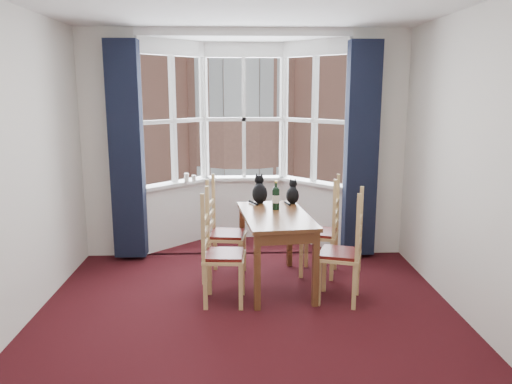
{
  "coord_description": "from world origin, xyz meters",
  "views": [
    {
      "loc": [
        -0.07,
        -3.94,
        2.08
      ],
      "look_at": [
        0.1,
        1.05,
        1.05
      ],
      "focal_mm": 35.0,
      "sensor_mm": 36.0,
      "label": 1
    }
  ],
  "objects_px": {
    "wine_bottle": "(276,197)",
    "cat_left": "(260,192)",
    "chair_right_far": "(327,235)",
    "candle_tall": "(186,178)",
    "candle_short": "(194,179)",
    "chair_left_far": "(219,236)",
    "chair_left_near": "(215,257)",
    "chair_right_near": "(349,256)",
    "cat_right": "(293,194)",
    "dining_table": "(275,225)"
  },
  "relations": [
    {
      "from": "wine_bottle",
      "to": "cat_left",
      "type": "bearing_deg",
      "value": 116.02
    },
    {
      "from": "chair_right_far",
      "to": "candle_tall",
      "type": "height_order",
      "value": "candle_tall"
    },
    {
      "from": "cat_left",
      "to": "candle_tall",
      "type": "relative_size",
      "value": 2.82
    },
    {
      "from": "chair_right_far",
      "to": "candle_short",
      "type": "bearing_deg",
      "value": 143.45
    },
    {
      "from": "chair_left_far",
      "to": "chair_right_far",
      "type": "distance_m",
      "value": 1.22
    },
    {
      "from": "chair_left_near",
      "to": "candle_tall",
      "type": "bearing_deg",
      "value": 103.77
    },
    {
      "from": "chair_right_near",
      "to": "chair_right_far",
      "type": "bearing_deg",
      "value": 96.42
    },
    {
      "from": "chair_right_far",
      "to": "chair_left_far",
      "type": "bearing_deg",
      "value": 179.91
    },
    {
      "from": "chair_left_near",
      "to": "wine_bottle",
      "type": "height_order",
      "value": "wine_bottle"
    },
    {
      "from": "cat_right",
      "to": "cat_left",
      "type": "bearing_deg",
      "value": 173.75
    },
    {
      "from": "cat_left",
      "to": "dining_table",
      "type": "bearing_deg",
      "value": -74.94
    },
    {
      "from": "chair_right_near",
      "to": "cat_left",
      "type": "relative_size",
      "value": 2.7
    },
    {
      "from": "chair_left_far",
      "to": "chair_right_near",
      "type": "distance_m",
      "value": 1.5
    },
    {
      "from": "chair_left_near",
      "to": "chair_left_far",
      "type": "distance_m",
      "value": 0.72
    },
    {
      "from": "chair_right_near",
      "to": "wine_bottle",
      "type": "xyz_separation_m",
      "value": [
        -0.68,
        0.64,
        0.46
      ]
    },
    {
      "from": "candle_short",
      "to": "chair_right_far",
      "type": "bearing_deg",
      "value": -36.55
    },
    {
      "from": "cat_right",
      "to": "candle_tall",
      "type": "distance_m",
      "value": 1.63
    },
    {
      "from": "dining_table",
      "to": "candle_tall",
      "type": "relative_size",
      "value": 10.93
    },
    {
      "from": "chair_right_near",
      "to": "candle_short",
      "type": "relative_size",
      "value": 10.32
    },
    {
      "from": "cat_left",
      "to": "wine_bottle",
      "type": "xyz_separation_m",
      "value": [
        0.16,
        -0.33,
        0.01
      ]
    },
    {
      "from": "chair_left_near",
      "to": "chair_right_near",
      "type": "relative_size",
      "value": 1.0
    },
    {
      "from": "dining_table",
      "to": "wine_bottle",
      "type": "relative_size",
      "value": 4.2
    },
    {
      "from": "chair_right_near",
      "to": "candle_short",
      "type": "distance_m",
      "value": 2.59
    },
    {
      "from": "dining_table",
      "to": "cat_left",
      "type": "height_order",
      "value": "cat_left"
    },
    {
      "from": "chair_left_near",
      "to": "candle_short",
      "type": "bearing_deg",
      "value": 100.83
    },
    {
      "from": "chair_left_near",
      "to": "chair_right_near",
      "type": "bearing_deg",
      "value": -1.15
    },
    {
      "from": "dining_table",
      "to": "chair_left_near",
      "type": "height_order",
      "value": "chair_left_near"
    },
    {
      "from": "chair_right_near",
      "to": "chair_left_far",
      "type": "bearing_deg",
      "value": 150.24
    },
    {
      "from": "candle_short",
      "to": "chair_right_near",
      "type": "bearing_deg",
      "value": -48.92
    },
    {
      "from": "dining_table",
      "to": "candle_tall",
      "type": "height_order",
      "value": "candle_tall"
    },
    {
      "from": "dining_table",
      "to": "chair_right_far",
      "type": "relative_size",
      "value": 1.44
    },
    {
      "from": "chair_right_far",
      "to": "wine_bottle",
      "type": "distance_m",
      "value": 0.76
    },
    {
      "from": "chair_right_near",
      "to": "chair_right_far",
      "type": "distance_m",
      "value": 0.75
    },
    {
      "from": "dining_table",
      "to": "chair_right_near",
      "type": "distance_m",
      "value": 0.84
    },
    {
      "from": "chair_right_far",
      "to": "cat_right",
      "type": "distance_m",
      "value": 0.6
    },
    {
      "from": "chair_left_near",
      "to": "candle_tall",
      "type": "xyz_separation_m",
      "value": [
        -0.46,
        1.87,
        0.46
      ]
    },
    {
      "from": "chair_right_near",
      "to": "candle_tall",
      "type": "distance_m",
      "value": 2.64
    },
    {
      "from": "cat_left",
      "to": "chair_left_near",
      "type": "bearing_deg",
      "value": -116.62
    },
    {
      "from": "dining_table",
      "to": "cat_right",
      "type": "bearing_deg",
      "value": 65.24
    },
    {
      "from": "chair_right_near",
      "to": "candle_short",
      "type": "bearing_deg",
      "value": 131.08
    },
    {
      "from": "dining_table",
      "to": "candle_tall",
      "type": "xyz_separation_m",
      "value": [
        -1.08,
        1.46,
        0.25
      ]
    },
    {
      "from": "chair_right_near",
      "to": "candle_tall",
      "type": "height_order",
      "value": "candle_tall"
    },
    {
      "from": "dining_table",
      "to": "cat_left",
      "type": "bearing_deg",
      "value": 105.06
    },
    {
      "from": "chair_right_far",
      "to": "chair_right_near",
      "type": "bearing_deg",
      "value": -83.58
    },
    {
      "from": "candle_tall",
      "to": "candle_short",
      "type": "bearing_deg",
      "value": 17.57
    },
    {
      "from": "cat_left",
      "to": "cat_right",
      "type": "bearing_deg",
      "value": -6.25
    },
    {
      "from": "dining_table",
      "to": "candle_tall",
      "type": "distance_m",
      "value": 1.83
    },
    {
      "from": "chair_left_near",
      "to": "candle_short",
      "type": "relative_size",
      "value": 10.32
    },
    {
      "from": "candle_tall",
      "to": "chair_right_far",
      "type": "bearing_deg",
      "value": -34.3
    },
    {
      "from": "candle_tall",
      "to": "candle_short",
      "type": "relative_size",
      "value": 1.36
    }
  ]
}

